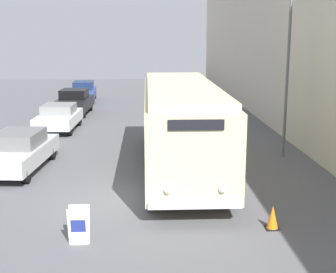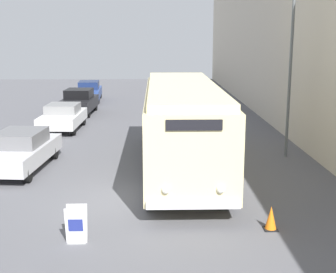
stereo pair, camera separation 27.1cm
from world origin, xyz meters
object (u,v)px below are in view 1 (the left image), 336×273
Objects in this scene: sign_board at (79,226)px; streetlamp at (289,44)px; parked_car_distant at (84,91)px; traffic_cone at (273,217)px; parked_car_near at (18,151)px; parked_car_mid at (59,117)px; vintage_bus at (181,122)px; parked_car_far at (74,102)px.

streetlamp reaches higher than sign_board.
parked_car_distant is 25.70m from traffic_cone.
parked_car_distant reaches higher than parked_car_near.
parked_car_mid is (0.17, 7.46, -0.02)m from parked_car_near.
streetlamp is (7.42, 8.09, 4.21)m from sign_board.
parked_car_mid is at bearing 127.70° from vintage_bus.
parked_car_distant is (0.04, 18.50, 0.02)m from parked_car_near.
parked_car_distant reaches higher than sign_board.
parked_car_far is at bearing -91.81° from parked_car_distant.
streetlamp is 1.55× the size of parked_car_distant.
streetlamp is 11.40m from parked_car_near.
vintage_bus reaches higher than parked_car_distant.
parked_car_far is (-5.92, 12.89, -1.04)m from vintage_bus.
parked_car_distant is at bearing 121.89° from streetlamp.
streetlamp reaches higher than parked_car_distant.
parked_car_far is 0.89× the size of parked_car_distant.
sign_board is at bearing -78.98° from parked_car_far.
streetlamp is at bearing 21.77° from vintage_bus.
vintage_bus reaches higher than sign_board.
streetlamp reaches higher than vintage_bus.
parked_car_near is at bearing 115.82° from sign_board.
sign_board is 0.20× the size of parked_car_near.
streetlamp is at bearing 47.46° from sign_board.
streetlamp is 1.74× the size of parked_car_far.
traffic_cone is (-2.44, -7.42, -4.36)m from streetlamp.
parked_car_near is 10.07m from traffic_cone.
parked_car_far reaches higher than parked_car_mid.
parked_car_mid is 11.04m from parked_car_distant.
vintage_bus reaches higher than parked_car_far.
parked_car_near is at bearing -89.28° from parked_car_mid.
streetlamp is 20.36m from parked_car_distant.
parked_car_near reaches higher than traffic_cone.
sign_board is 14.34m from parked_car_mid.
sign_board is 11.76m from streetlamp.
parked_car_mid is at bearing 102.10° from sign_board.
sign_board is at bearing -86.33° from parked_car_distant.
traffic_cone is at bearing -108.18° from streetlamp.
traffic_cone is (7.95, -18.52, -0.48)m from parked_car_far.
traffic_cone is at bearing -75.03° from parked_car_distant.
vintage_bus reaches higher than traffic_cone.
vintage_bus is at bearing 2.57° from parked_car_near.
parked_car_distant reaches higher than traffic_cone.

